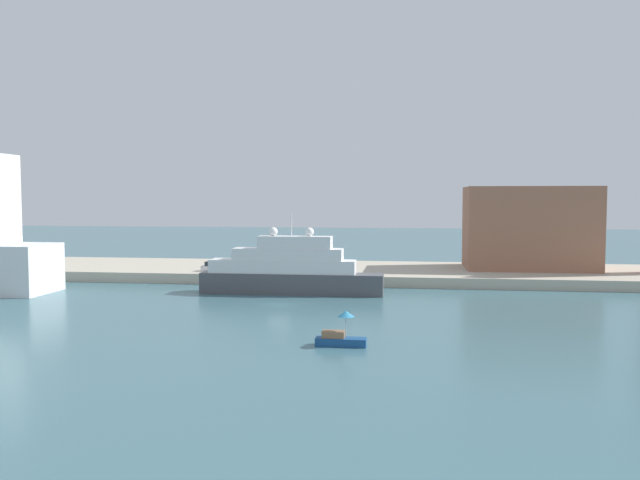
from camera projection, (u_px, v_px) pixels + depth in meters
ground at (279, 305)px, 73.67m from camera, size 400.00×400.00×0.00m
quay_dock at (314, 272)px, 100.67m from camera, size 110.00×22.73×1.49m
large_yacht at (289, 271)px, 82.25m from camera, size 23.60×3.51×10.36m
small_motorboat at (340, 336)px, 53.04m from camera, size 4.21×1.40×2.96m
harbor_building at (529, 228)px, 98.23m from camera, size 19.22×11.59×12.60m
parked_car at (214, 267)px, 95.08m from camera, size 3.83×1.65×1.44m
person_figure at (244, 265)px, 96.14m from camera, size 0.36×0.36×1.75m
mooring_bollard at (308, 272)px, 90.95m from camera, size 0.48×0.48×0.73m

